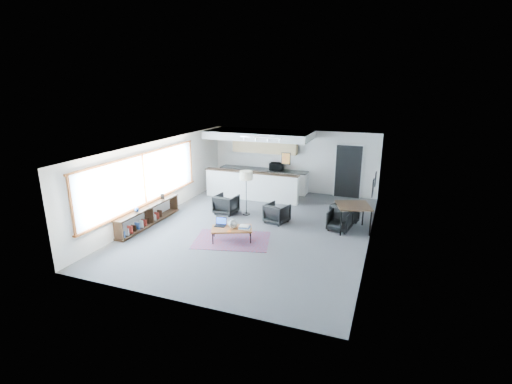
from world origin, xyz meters
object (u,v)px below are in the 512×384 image
(armchair_left, at_px, (226,203))
(dining_chair_far, at_px, (345,214))
(laptop, at_px, (221,223))
(floor_lamp, at_px, (246,177))
(armchair_right, at_px, (277,212))
(coffee_table, at_px, (232,229))
(dining_chair_near, at_px, (340,221))
(ceramic_pot, at_px, (233,224))
(book_stack, at_px, (245,227))
(microwave, at_px, (276,166))
(dining_table, at_px, (353,207))

(armchair_left, relative_size, dining_chair_far, 1.16)
(laptop, distance_m, floor_lamp, 2.32)
(armchair_left, relative_size, armchair_right, 1.06)
(coffee_table, height_order, dining_chair_near, dining_chair_near)
(coffee_table, height_order, ceramic_pot, ceramic_pot)
(book_stack, xyz_separation_m, dining_chair_near, (2.46, 1.82, -0.14))
(ceramic_pot, xyz_separation_m, armchair_left, (-1.18, 2.07, -0.14))
(floor_lamp, distance_m, microwave, 3.13)
(armchair_right, height_order, dining_table, dining_table)
(floor_lamp, distance_m, dining_chair_near, 3.45)
(ceramic_pot, distance_m, dining_chair_near, 3.39)
(coffee_table, bearing_deg, dining_chair_near, 10.57)
(coffee_table, distance_m, dining_chair_near, 3.41)
(armchair_right, xyz_separation_m, dining_chair_near, (2.03, 0.06, -0.06))
(armchair_right, bearing_deg, coffee_table, 83.69)
(microwave, bearing_deg, armchair_right, -73.71)
(laptop, relative_size, dining_chair_far, 0.54)
(book_stack, bearing_deg, dining_chair_near, 36.52)
(book_stack, xyz_separation_m, floor_lamp, (-0.81, 2.13, 0.93))
(ceramic_pot, xyz_separation_m, armchair_right, (0.76, 1.84, -0.16))
(armchair_left, xyz_separation_m, floor_lamp, (0.70, 0.16, 0.98))
(ceramic_pot, distance_m, dining_chair_far, 3.83)
(laptop, distance_m, book_stack, 0.77)
(book_stack, bearing_deg, laptop, -179.97)
(armchair_left, bearing_deg, floor_lamp, -162.13)
(floor_lamp, height_order, dining_chair_far, floor_lamp)
(dining_chair_far, bearing_deg, armchair_left, 27.99)
(microwave, bearing_deg, dining_chair_far, -42.73)
(dining_chair_near, relative_size, dining_chair_far, 0.91)
(dining_chair_near, bearing_deg, coffee_table, -136.87)
(armchair_right, bearing_deg, ceramic_pot, 84.60)
(coffee_table, relative_size, armchair_right, 1.88)
(laptop, height_order, ceramic_pot, ceramic_pot)
(laptop, bearing_deg, ceramic_pot, -19.32)
(book_stack, distance_m, dining_table, 3.45)
(laptop, relative_size, dining_table, 0.28)
(laptop, distance_m, ceramic_pot, 0.44)
(laptop, height_order, microwave, microwave)
(armchair_right, bearing_deg, dining_table, -158.38)
(floor_lamp, height_order, dining_table, floor_lamp)
(laptop, height_order, dining_chair_near, laptop)
(book_stack, bearing_deg, armchair_right, 76.30)
(floor_lamp, xyz_separation_m, dining_table, (3.64, -0.19, -0.60))
(floor_lamp, relative_size, dining_chair_near, 2.66)
(armchair_right, distance_m, dining_table, 2.45)
(armchair_left, height_order, floor_lamp, floor_lamp)
(book_stack, distance_m, dining_chair_near, 3.06)
(book_stack, relative_size, floor_lamp, 0.23)
(laptop, distance_m, dining_table, 4.10)
(dining_chair_near, bearing_deg, book_stack, -134.38)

